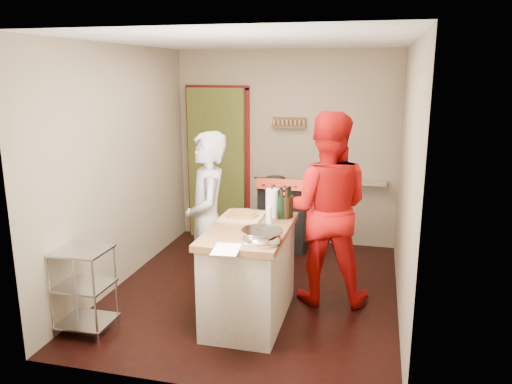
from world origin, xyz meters
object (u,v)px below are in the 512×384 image
at_px(island, 250,271).
at_px(person_red, 325,209).
at_px(person_stripe, 208,222).
at_px(stove, 284,215).
at_px(wire_shelving, 83,286).

relative_size(island, person_red, 0.71).
relative_size(person_stripe, person_red, 0.91).
bearing_deg(island, stove, 91.77).
xyz_separation_m(stove, person_red, (0.69, -1.43, 0.52)).
bearing_deg(person_red, person_stripe, 17.27).
bearing_deg(person_stripe, island, 47.73).
bearing_deg(wire_shelving, island, 23.32).
xyz_separation_m(wire_shelving, person_stripe, (0.92, 0.76, 0.44)).
distance_m(stove, island, 2.03).
bearing_deg(stove, island, -88.23).
relative_size(wire_shelving, island, 0.58).
xyz_separation_m(wire_shelving, island, (1.39, 0.60, 0.04)).
bearing_deg(wire_shelving, stove, 63.15).
height_order(stove, person_stripe, person_stripe).
bearing_deg(island, person_red, 43.47).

